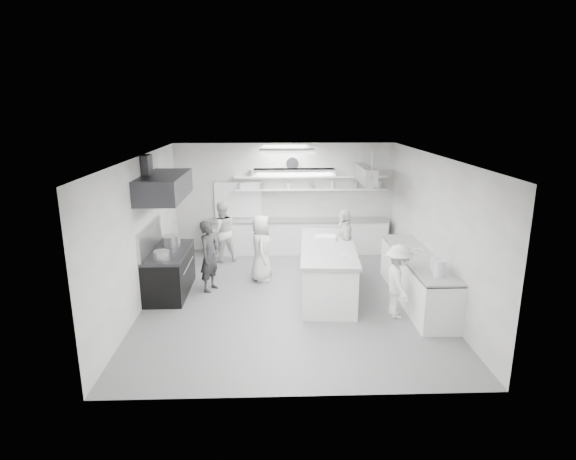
{
  "coord_description": "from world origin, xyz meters",
  "views": [
    {
      "loc": [
        -0.36,
        -9.25,
        3.96
      ],
      "look_at": [
        -0.02,
        0.6,
        1.34
      ],
      "focal_mm": 29.13,
      "sensor_mm": 36.0,
      "label": 1
    }
  ],
  "objects_px": {
    "back_counter": "(296,236)",
    "prep_island": "(327,271)",
    "right_counter": "(417,279)",
    "cook_back": "(222,232)",
    "cook_stove": "(210,256)",
    "stove": "(170,273)"
  },
  "relations": [
    {
      "from": "back_counter",
      "to": "prep_island",
      "type": "relative_size",
      "value": 1.78
    },
    {
      "from": "prep_island",
      "to": "cook_stove",
      "type": "xyz_separation_m",
      "value": [
        -2.56,
        0.28,
        0.27
      ]
    },
    {
      "from": "prep_island",
      "to": "back_counter",
      "type": "bearing_deg",
      "value": 104.39
    },
    {
      "from": "back_counter",
      "to": "right_counter",
      "type": "distance_m",
      "value": 4.13
    },
    {
      "from": "back_counter",
      "to": "prep_island",
      "type": "xyz_separation_m",
      "value": [
        0.52,
        -2.97,
        0.06
      ]
    },
    {
      "from": "stove",
      "to": "cook_stove",
      "type": "bearing_deg",
      "value": 7.31
    },
    {
      "from": "right_counter",
      "to": "cook_stove",
      "type": "height_order",
      "value": "cook_stove"
    },
    {
      "from": "cook_stove",
      "to": "cook_back",
      "type": "xyz_separation_m",
      "value": [
        0.06,
        2.01,
        0.01
      ]
    },
    {
      "from": "prep_island",
      "to": "cook_back",
      "type": "relative_size",
      "value": 1.77
    },
    {
      "from": "back_counter",
      "to": "cook_stove",
      "type": "bearing_deg",
      "value": -127.14
    },
    {
      "from": "right_counter",
      "to": "cook_back",
      "type": "height_order",
      "value": "cook_back"
    },
    {
      "from": "cook_back",
      "to": "back_counter",
      "type": "bearing_deg",
      "value": 179.05
    },
    {
      "from": "back_counter",
      "to": "prep_island",
      "type": "distance_m",
      "value": 3.02
    },
    {
      "from": "prep_island",
      "to": "cook_stove",
      "type": "relative_size",
      "value": 1.78
    },
    {
      "from": "right_counter",
      "to": "back_counter",
      "type": "bearing_deg",
      "value": 124.65
    },
    {
      "from": "stove",
      "to": "cook_stove",
      "type": "xyz_separation_m",
      "value": [
        0.86,
        0.11,
        0.34
      ]
    },
    {
      "from": "stove",
      "to": "right_counter",
      "type": "distance_m",
      "value": 5.28
    },
    {
      "from": "cook_stove",
      "to": "back_counter",
      "type": "bearing_deg",
      "value": -14.67
    },
    {
      "from": "back_counter",
      "to": "prep_island",
      "type": "bearing_deg",
      "value": -80.0
    },
    {
      "from": "prep_island",
      "to": "cook_stove",
      "type": "bearing_deg",
      "value": 178.16
    },
    {
      "from": "right_counter",
      "to": "prep_island",
      "type": "height_order",
      "value": "prep_island"
    },
    {
      "from": "right_counter",
      "to": "cook_stove",
      "type": "distance_m",
      "value": 4.46
    }
  ]
}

